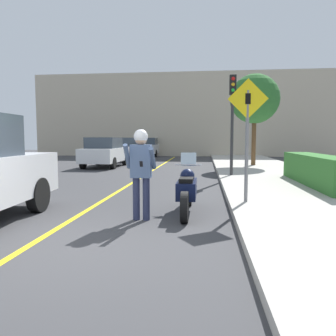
# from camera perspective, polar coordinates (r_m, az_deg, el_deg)

# --- Properties ---
(ground_plane) EXTENTS (80.00, 80.00, 0.00)m
(ground_plane) POSITION_cam_1_polar(r_m,az_deg,el_deg) (5.20, -17.37, -13.20)
(ground_plane) COLOR #38383A
(sidewalk_curb) EXTENTS (4.40, 44.00, 0.16)m
(sidewalk_curb) POSITION_cam_1_polar(r_m,az_deg,el_deg) (9.08, 24.19, -5.05)
(sidewalk_curb) COLOR #ADA89E
(sidewalk_curb) RESTS_ON ground
(road_center_line) EXTENTS (0.12, 36.00, 0.01)m
(road_center_line) POSITION_cam_1_polar(r_m,az_deg,el_deg) (10.95, -7.55, -3.36)
(road_center_line) COLOR yellow
(road_center_line) RESTS_ON ground
(building_backdrop) EXTENTS (28.00, 1.20, 7.61)m
(building_backdrop) POSITION_cam_1_polar(r_m,az_deg,el_deg) (30.65, 2.64, 9.24)
(building_backdrop) COLOR beige
(building_backdrop) RESTS_ON ground
(motorcycle) EXTENTS (0.62, 2.24, 1.29)m
(motorcycle) POSITION_cam_1_polar(r_m,az_deg,el_deg) (7.10, 3.32, -3.90)
(motorcycle) COLOR black
(motorcycle) RESTS_ON ground
(person_biker) EXTENTS (0.59, 0.49, 1.80)m
(person_biker) POSITION_cam_1_polar(r_m,az_deg,el_deg) (6.44, -4.74, 0.64)
(person_biker) COLOR #282D4C
(person_biker) RESTS_ON ground
(crossing_sign) EXTENTS (0.91, 0.08, 2.80)m
(crossing_sign) POSITION_cam_1_polar(r_m,az_deg,el_deg) (7.69, 13.63, 6.70)
(crossing_sign) COLOR slate
(crossing_sign) RESTS_ON sidewalk_curb
(traffic_light) EXTENTS (0.26, 0.30, 3.94)m
(traffic_light) POSITION_cam_1_polar(r_m,az_deg,el_deg) (13.38, 11.16, 10.49)
(traffic_light) COLOR #2D2D30
(traffic_light) RESTS_ON sidewalk_curb
(hedge_row) EXTENTS (0.90, 5.07, 0.93)m
(hedge_row) POSITION_cam_1_polar(r_m,az_deg,el_deg) (11.45, 24.57, -0.29)
(hedge_row) COLOR #33702D
(hedge_row) RESTS_ON sidewalk_curb
(street_tree) EXTENTS (2.67, 2.67, 4.94)m
(street_tree) POSITION_cam_1_polar(r_m,az_deg,el_deg) (18.74, 14.86, 11.51)
(street_tree) COLOR brown
(street_tree) RESTS_ON sidewalk_curb
(parked_car_white) EXTENTS (1.88, 4.20, 1.68)m
(parked_car_white) POSITION_cam_1_polar(r_m,az_deg,el_deg) (18.97, -10.93, 2.76)
(parked_car_white) COLOR black
(parked_car_white) RESTS_ON ground
(parked_car_grey) EXTENTS (1.88, 4.20, 1.68)m
(parked_car_grey) POSITION_cam_1_polar(r_m,az_deg,el_deg) (24.03, -5.94, 3.31)
(parked_car_grey) COLOR black
(parked_car_grey) RESTS_ON ground
(parked_car_silver) EXTENTS (1.88, 4.20, 1.68)m
(parked_car_silver) POSITION_cam_1_polar(r_m,az_deg,el_deg) (29.99, -3.43, 3.69)
(parked_car_silver) COLOR black
(parked_car_silver) RESTS_ON ground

